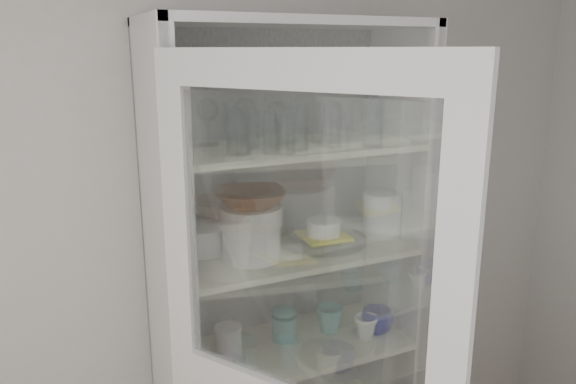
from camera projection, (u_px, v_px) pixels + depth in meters
name	position (u px, v px, depth m)	size (l,w,h in m)	color
wall_back	(218.00, 229.00, 2.23)	(3.60, 0.02, 2.60)	beige
pantry_cabinet	(281.00, 319.00, 2.26)	(1.00, 0.45, 2.10)	silver
tumbler_0	(238.00, 131.00, 1.82)	(0.08, 0.08, 0.15)	silver
tumbler_1	(272.00, 135.00, 1.84)	(0.06, 0.06, 0.12)	silver
tumbler_2	(285.00, 133.00, 1.83)	(0.07, 0.07, 0.14)	silver
tumbler_3	(332.00, 125.00, 1.97)	(0.08, 0.08, 0.15)	silver
tumbler_4	(297.00, 127.00, 1.90)	(0.08, 0.08, 0.15)	silver
tumbler_5	(373.00, 126.00, 1.98)	(0.07, 0.07, 0.14)	silver
tumbler_6	(374.00, 127.00, 2.00)	(0.06, 0.06, 0.13)	silver
tumbler_7	(177.00, 135.00, 1.83)	(0.06, 0.06, 0.12)	silver
tumbler_8	(178.00, 132.00, 1.81)	(0.08, 0.08, 0.15)	silver
tumbler_9	(273.00, 128.00, 1.97)	(0.06, 0.06, 0.13)	silver
tumbler_10	(251.00, 130.00, 1.93)	(0.06, 0.06, 0.13)	silver
goblet_0	(208.00, 120.00, 1.99)	(0.08, 0.08, 0.18)	silver
goblet_1	(246.00, 119.00, 2.01)	(0.08, 0.08, 0.18)	silver
goblet_2	(277.00, 119.00, 2.11)	(0.07, 0.07, 0.16)	silver
goblet_3	(372.00, 112.00, 2.25)	(0.08, 0.08, 0.18)	silver
plate_stack_front	(251.00, 242.00, 2.02)	(0.21, 0.21, 0.13)	white
plate_stack_back	(204.00, 238.00, 2.09)	(0.19, 0.19, 0.10)	white
cream_bowl	(251.00, 216.00, 1.99)	(0.22, 0.22, 0.07)	silver
terracotta_bowl	(251.00, 198.00, 1.98)	(0.25, 0.25, 0.06)	brown
glass_platter	(323.00, 240.00, 2.20)	(0.34, 0.34, 0.02)	silver
yellow_trivet	(323.00, 236.00, 2.19)	(0.18, 0.18, 0.01)	yellow
white_ramekin	(324.00, 227.00, 2.19)	(0.13, 0.13, 0.06)	white
grey_bowl_stack	(382.00, 214.00, 2.26)	(0.15, 0.15, 0.18)	silver
mug_blue	(377.00, 321.00, 2.31)	(0.13, 0.13, 0.10)	#060D7B
mug_teal	(330.00, 319.00, 2.31)	(0.12, 0.12, 0.11)	#186E79
mug_white	(366.00, 327.00, 2.27)	(0.10, 0.10, 0.09)	white
teal_jar	(284.00, 325.00, 2.25)	(0.10, 0.10, 0.12)	#186E79
measuring_cups	(227.00, 364.00, 2.04)	(0.10, 0.10, 0.04)	silver
white_canister	(229.00, 341.00, 2.12)	(0.10, 0.10, 0.12)	white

